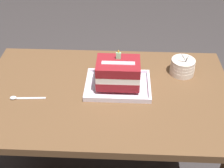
# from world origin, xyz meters

# --- Properties ---
(dining_table) EXTENTS (1.16, 0.72, 0.69)m
(dining_table) POSITION_xyz_m (0.00, 0.00, 0.59)
(dining_table) COLOR brown
(dining_table) RESTS_ON ground_plane
(foil_tray) EXTENTS (0.30, 0.23, 0.02)m
(foil_tray) POSITION_xyz_m (0.05, 0.04, 0.70)
(foil_tray) COLOR silver
(foil_tray) RESTS_ON dining_table
(birthday_cake) EXTENTS (0.20, 0.14, 0.16)m
(birthday_cake) POSITION_xyz_m (0.05, 0.04, 0.78)
(birthday_cake) COLOR maroon
(birthday_cake) RESTS_ON foil_tray
(bowl_stack) EXTENTS (0.12, 0.12, 0.12)m
(bowl_stack) POSITION_xyz_m (0.37, 0.16, 0.73)
(bowl_stack) COLOR silver
(bowl_stack) RESTS_ON dining_table
(serving_spoon_near_tray) EXTENTS (0.16, 0.03, 0.01)m
(serving_spoon_near_tray) POSITION_xyz_m (-0.38, -0.07, 0.70)
(serving_spoon_near_tray) COLOR silver
(serving_spoon_near_tray) RESTS_ON dining_table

